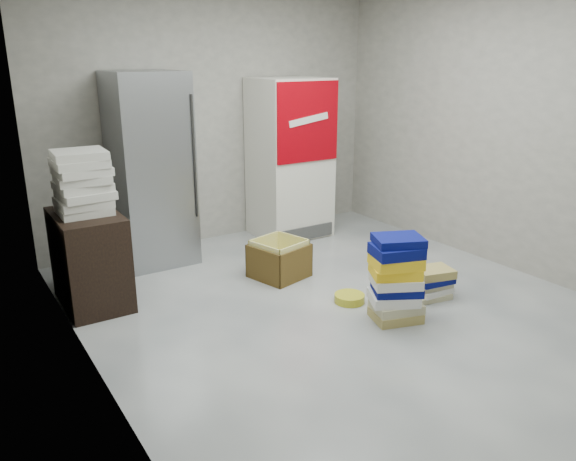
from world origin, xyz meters
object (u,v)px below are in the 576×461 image
Objects in this scene: wood_shelf at (90,259)px; phonebook_stack_main at (396,279)px; coke_cooler at (290,158)px; cardboard_box at (279,262)px; steel_fridge at (151,170)px.

phonebook_stack_main is at bearing -39.86° from wood_shelf.
cardboard_box is at bearing -127.34° from coke_cooler.
steel_fridge reaches higher than coke_cooler.
coke_cooler is at bearing 16.28° from wood_shelf.
coke_cooler is 2.58× the size of phonebook_stack_main.
steel_fridge reaches higher than wood_shelf.
phonebook_stack_main is (1.95, -1.63, -0.05)m from wood_shelf.
phonebook_stack_main reaches higher than cardboard_box.
cardboard_box is at bearing -52.63° from steel_fridge.
steel_fridge reaches higher than phonebook_stack_main.
steel_fridge is 1.58m from cardboard_box.
phonebook_stack_main is 1.25× the size of cardboard_box.
wood_shelf is at bearing 153.24° from cardboard_box.
steel_fridge is at bearing 41.31° from wood_shelf.
wood_shelf is at bearing 160.87° from phonebook_stack_main.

